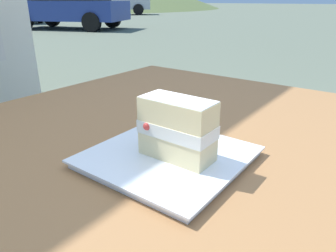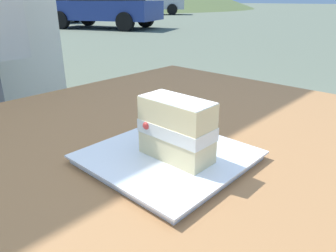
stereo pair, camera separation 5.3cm
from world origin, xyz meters
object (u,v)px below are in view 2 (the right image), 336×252
at_px(parked_car_far, 57,5).
at_px(parked_car_extra, 151,2).
at_px(dessert_plate, 168,157).
at_px(cake_slice, 177,129).
at_px(patio_table, 210,173).
at_px(dessert_fork, 162,110).
at_px(parked_car_near, 105,6).

relative_size(parked_car_far, parked_car_extra, 0.96).
xyz_separation_m(dessert_plate, parked_car_far, (-14.63, 7.99, -0.00)).
relative_size(cake_slice, parked_car_extra, 0.03).
xyz_separation_m(patio_table, parked_car_extra, (-16.37, 15.93, 0.19)).
bearing_deg(dessert_plate, patio_table, 94.80).
relative_size(patio_table, dessert_plate, 4.40).
height_order(cake_slice, parked_car_extra, parked_car_extra).
distance_m(cake_slice, dessert_fork, 0.30).
xyz_separation_m(dessert_fork, parked_car_near, (-9.38, 6.86, 0.04)).
bearing_deg(parked_car_far, patio_table, -28.16).
bearing_deg(dessert_fork, cake_slice, -41.72).
relative_size(dessert_fork, parked_car_near, 0.03).
bearing_deg(dessert_fork, patio_table, -10.24).
height_order(dessert_plate, parked_car_extra, parked_car_extra).
distance_m(dessert_fork, parked_car_extra, 22.69).
relative_size(patio_table, parked_car_far, 0.27).
bearing_deg(dessert_plate, parked_car_near, 143.63).
distance_m(dessert_plate, cake_slice, 0.06).
bearing_deg(parked_car_extra, cake_slice, -44.45).
bearing_deg(parked_car_extra, parked_car_near, -53.03).
bearing_deg(cake_slice, patio_table, 101.70).
bearing_deg(patio_table, parked_car_extra, 135.78).
height_order(dessert_plate, parked_car_near, parked_car_near).
relative_size(dessert_plate, dessert_fork, 1.77).
height_order(parked_car_near, parked_car_extra, parked_car_extra).
bearing_deg(parked_car_near, dessert_plate, -36.37).
bearing_deg(dessert_fork, dessert_plate, -44.43).
bearing_deg(cake_slice, dessert_plate, 179.67).
xyz_separation_m(patio_table, parked_car_near, (-9.56, 6.89, 0.14)).
xyz_separation_m(dessert_plate, parked_car_near, (-9.58, 7.05, 0.03)).
bearing_deg(parked_car_far, parked_car_near, -10.48).
height_order(patio_table, parked_car_near, parked_car_near).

